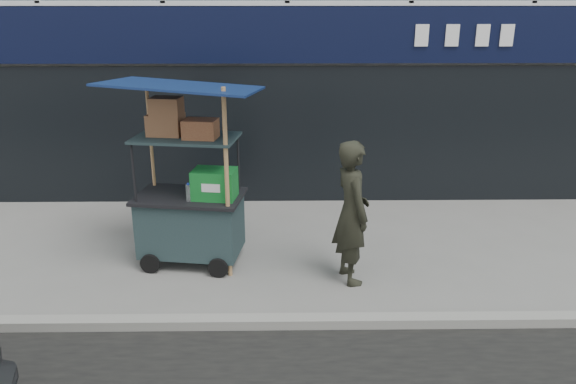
{
  "coord_description": "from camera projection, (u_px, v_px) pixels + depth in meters",
  "views": [
    {
      "loc": [
        -0.12,
        -5.65,
        3.52
      ],
      "look_at": [
        -0.03,
        1.2,
        1.11
      ],
      "focal_mm": 35.0,
      "sensor_mm": 36.0,
      "label": 1
    }
  ],
  "objects": [
    {
      "name": "ground",
      "position": [
        292.0,
        317.0,
        6.5
      ],
      "size": [
        80.0,
        80.0,
        0.0
      ],
      "primitive_type": "plane",
      "color": "slate",
      "rests_on": "ground"
    },
    {
      "name": "vendor_cart",
      "position": [
        191.0,
        202.0,
        7.55
      ],
      "size": [
        2.06,
        1.6,
        2.55
      ],
      "rotation": [
        0.0,
        0.0,
        -0.15
      ],
      "color": "#1C2E30",
      "rests_on": "ground"
    },
    {
      "name": "curb",
      "position": [
        292.0,
        322.0,
        6.29
      ],
      "size": [
        80.0,
        0.18,
        0.12
      ],
      "primitive_type": "cube",
      "color": "gray",
      "rests_on": "ground"
    },
    {
      "name": "vendor_man",
      "position": [
        352.0,
        212.0,
        7.07
      ],
      "size": [
        0.6,
        0.77,
        1.87
      ],
      "primitive_type": "imported",
      "rotation": [
        0.0,
        0.0,
        1.82
      ],
      "color": "black",
      "rests_on": "ground"
    }
  ]
}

